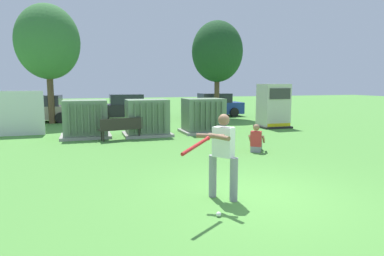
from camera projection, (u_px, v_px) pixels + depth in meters
name	position (u px, v px, depth m)	size (l,w,h in m)	color
ground_plane	(256.00, 196.00, 7.00)	(96.00, 96.00, 0.00)	#51933D
transformer_west	(85.00, 119.00, 14.46)	(2.10, 1.70, 1.62)	#9E9B93
transformer_mid_west	(147.00, 118.00, 14.97)	(2.10, 1.70, 1.62)	#9E9B93
transformer_mid_east	(203.00, 116.00, 15.88)	(2.10, 1.70, 1.62)	#9E9B93
generator_enclosure	(273.00, 106.00, 17.67)	(1.60, 1.40, 2.30)	#262626
park_bench	(121.00, 127.00, 13.81)	(1.84, 0.77, 0.92)	#2D2823
batter	(222.00, 152.00, 6.66)	(1.39, 1.23, 1.74)	gray
sports_ball	(219.00, 214.00, 5.90)	(0.09, 0.09, 0.09)	white
seated_spectator	(256.00, 141.00, 11.50)	(0.69, 0.77, 0.96)	gray
backpack	(223.00, 146.00, 11.44)	(0.35, 0.37, 0.44)	maroon
tree_left	(48.00, 42.00, 18.93)	(3.54, 3.54, 6.76)	brown
tree_center_left	(217.00, 52.00, 21.87)	(3.33, 3.33, 6.37)	brown
parked_car_leftmost	(41.00, 110.00, 20.12)	(4.34, 2.22, 1.62)	gray
parked_car_left_of_center	(125.00, 107.00, 21.92)	(4.23, 1.98, 1.62)	black
parked_car_right_of_center	(213.00, 106.00, 23.75)	(4.23, 1.98, 1.62)	navy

